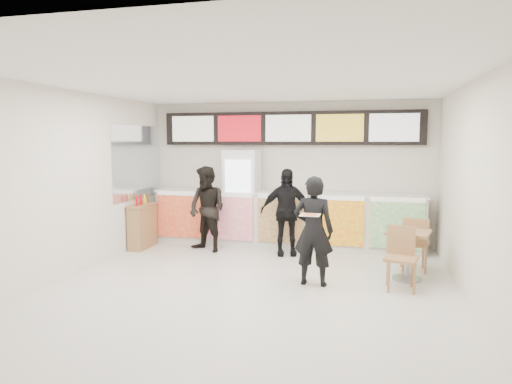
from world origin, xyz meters
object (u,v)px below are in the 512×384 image
(customer_main, at_px, (313,231))
(customer_left, at_px, (207,209))
(cafe_table, at_px, (408,246))
(condiment_ledge, at_px, (143,226))
(drinks_fridge, at_px, (242,197))
(customer_mid, at_px, (286,212))
(service_counter, at_px, (285,219))

(customer_main, distance_m, customer_left, 2.80)
(cafe_table, bearing_deg, condiment_ledge, -176.91)
(drinks_fridge, xyz_separation_m, customer_mid, (1.07, -0.73, -0.17))
(service_counter, xyz_separation_m, cafe_table, (2.29, -1.82, -0.03))
(condiment_ledge, bearing_deg, customer_mid, 2.20)
(cafe_table, distance_m, condiment_ledge, 5.20)
(customer_main, xyz_separation_m, customer_left, (-2.28, 1.62, 0.01))
(customer_mid, distance_m, condiment_ledge, 2.98)
(customer_main, bearing_deg, customer_left, -31.88)
(service_counter, height_order, customer_left, customer_left)
(service_counter, height_order, condiment_ledge, service_counter)
(customer_main, xyz_separation_m, customer_mid, (-0.73, 1.72, -0.00))
(condiment_ledge, bearing_deg, service_counter, 16.39)
(customer_left, xyz_separation_m, cafe_table, (3.71, -1.01, -0.31))
(customer_left, bearing_deg, condiment_ledge, -155.88)
(customer_main, bearing_deg, customer_mid, -63.55)
(drinks_fridge, distance_m, customer_left, 0.97)
(service_counter, relative_size, condiment_ledge, 5.19)
(customer_left, relative_size, customer_mid, 1.01)
(customer_mid, height_order, cafe_table, customer_mid)
(service_counter, relative_size, customer_mid, 3.33)
(customer_mid, xyz_separation_m, cafe_table, (2.15, -1.10, -0.29))
(drinks_fridge, relative_size, customer_mid, 1.20)
(customer_left, bearing_deg, service_counter, 52.97)
(service_counter, relative_size, cafe_table, 3.39)
(drinks_fridge, height_order, customer_left, drinks_fridge)
(customer_main, distance_m, cafe_table, 1.58)
(drinks_fridge, height_order, cafe_table, drinks_fridge)
(customer_main, bearing_deg, drinks_fridge, -50.18)
(drinks_fridge, bearing_deg, customer_left, -120.47)
(customer_left, relative_size, cafe_table, 1.03)
(service_counter, height_order, drinks_fridge, drinks_fridge)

